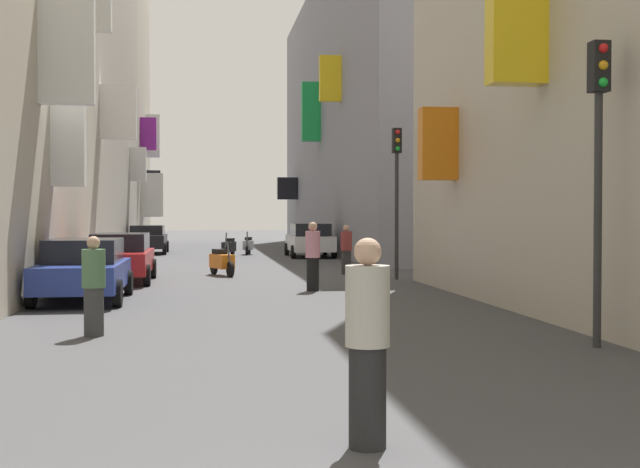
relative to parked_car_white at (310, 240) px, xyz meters
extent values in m
plane|color=#424244|center=(-3.67, -5.90, -0.81)|extent=(140.00, 140.00, 0.00)
cube|color=white|center=(-8.26, -17.02, 3.06)|extent=(0.82, 0.46, 2.37)
cube|color=white|center=(-8.04, -18.61, 5.10)|extent=(1.26, 0.37, 2.72)
cube|color=#B2A899|center=(-11.67, 1.80, 9.01)|extent=(6.00, 20.96, 19.62)
cube|color=white|center=(-8.25, 6.48, 3.78)|extent=(0.84, 0.42, 1.78)
cube|color=white|center=(-8.01, -6.56, 4.97)|extent=(1.32, 0.43, 2.00)
cube|color=#BCB29E|center=(-11.67, 18.19, 7.89)|extent=(6.00, 11.82, 17.40)
cube|color=blue|center=(-8.16, 16.34, 2.20)|extent=(1.03, 0.48, 2.40)
cube|color=black|center=(-8.12, 16.14, 2.77)|extent=(1.11, 0.42, 2.35)
cube|color=white|center=(-8.00, 14.98, 2.37)|extent=(1.33, 0.63, 2.70)
cube|color=white|center=(-8.21, 19.51, 6.43)|extent=(0.92, 0.38, 2.89)
cube|color=purple|center=(-8.18, 14.10, 6.07)|extent=(0.99, 0.47, 1.99)
cube|color=yellow|center=(0.81, -24.08, 4.95)|extent=(1.05, 0.51, 2.77)
cube|color=orange|center=(0.87, -18.59, 2.92)|extent=(0.92, 0.49, 1.79)
cube|color=gray|center=(4.33, 7.46, 6.69)|extent=(6.00, 33.28, 15.00)
cube|color=black|center=(0.66, 17.08, 2.87)|extent=(1.34, 0.55, 1.45)
cube|color=green|center=(0.83, 6.20, 6.63)|extent=(0.99, 0.64, 3.13)
cube|color=yellow|center=(0.84, -0.75, 7.32)|extent=(0.98, 0.39, 2.06)
cube|color=white|center=(0.00, 0.06, -0.16)|extent=(1.84, 4.45, 0.68)
cube|color=black|center=(0.00, -0.16, 0.46)|extent=(1.62, 2.49, 0.57)
cylinder|color=black|center=(-0.92, 1.53, -0.51)|extent=(0.18, 0.60, 0.60)
cylinder|color=black|center=(0.92, 1.53, -0.51)|extent=(0.18, 0.60, 0.60)
cylinder|color=black|center=(-0.92, -1.41, -0.51)|extent=(0.18, 0.60, 0.60)
cylinder|color=black|center=(0.92, -1.41, -0.51)|extent=(0.18, 0.60, 0.60)
cube|color=#B21E1E|center=(-7.30, -13.82, -0.20)|extent=(1.71, 4.47, 0.61)
cube|color=black|center=(-7.30, -13.60, 0.36)|extent=(1.51, 2.50, 0.51)
cylinder|color=black|center=(-6.44, -15.30, -0.51)|extent=(0.18, 0.60, 0.60)
cylinder|color=black|center=(-8.16, -15.30, -0.51)|extent=(0.18, 0.60, 0.60)
cylinder|color=black|center=(-6.44, -12.35, -0.51)|extent=(0.18, 0.60, 0.60)
cylinder|color=black|center=(-8.16, -12.35, -0.51)|extent=(0.18, 0.60, 0.60)
cube|color=black|center=(-7.66, 4.52, -0.18)|extent=(1.80, 4.42, 0.65)
cube|color=black|center=(-7.66, 4.74, 0.37)|extent=(1.59, 2.47, 0.47)
cylinder|color=black|center=(-6.76, 3.06, -0.51)|extent=(0.18, 0.60, 0.60)
cylinder|color=black|center=(-8.56, 3.06, -0.51)|extent=(0.18, 0.60, 0.60)
cylinder|color=black|center=(-6.76, 5.97, -0.51)|extent=(0.18, 0.60, 0.60)
cylinder|color=black|center=(-8.56, 5.97, -0.51)|extent=(0.18, 0.60, 0.60)
cube|color=navy|center=(-7.62, -19.23, -0.21)|extent=(1.79, 4.24, 0.58)
cube|color=black|center=(-7.62, -19.02, 0.34)|extent=(1.57, 2.37, 0.53)
cylinder|color=black|center=(-6.73, -20.63, -0.51)|extent=(0.18, 0.60, 0.60)
cylinder|color=black|center=(-8.51, -20.63, -0.51)|extent=(0.18, 0.60, 0.60)
cylinder|color=black|center=(-6.73, -17.83, -0.51)|extent=(0.18, 0.60, 0.60)
cylinder|color=black|center=(-8.51, -17.83, -0.51)|extent=(0.18, 0.60, 0.60)
cube|color=black|center=(-3.70, 0.83, -0.34)|extent=(0.73, 1.24, 0.45)
cube|color=black|center=(-3.64, 1.04, -0.04)|extent=(0.46, 0.62, 0.16)
cylinder|color=#4C4C51|center=(-3.86, 0.27, -0.02)|extent=(0.13, 0.28, 0.68)
cylinder|color=black|center=(-3.89, 0.13, -0.57)|extent=(0.22, 0.49, 0.48)
cylinder|color=black|center=(-3.51, 1.53, -0.57)|extent=(0.22, 0.49, 0.48)
cube|color=orange|center=(-4.31, -11.53, -0.34)|extent=(0.81, 1.28, 0.45)
cube|color=black|center=(-4.38, -11.32, -0.04)|extent=(0.49, 0.63, 0.16)
cylinder|color=#4C4C51|center=(-4.11, -12.10, -0.02)|extent=(0.15, 0.28, 0.68)
cylinder|color=black|center=(-4.06, -12.24, -0.57)|extent=(0.25, 0.49, 0.48)
cylinder|color=black|center=(-4.56, -10.83, -0.57)|extent=(0.25, 0.49, 0.48)
cube|color=#ADADB2|center=(-2.71, 2.75, -0.34)|extent=(0.59, 1.16, 0.45)
cube|color=black|center=(-2.68, 2.96, -0.04)|extent=(0.40, 0.60, 0.16)
cylinder|color=#4C4C51|center=(-2.78, 2.20, -0.02)|extent=(0.10, 0.28, 0.68)
cylinder|color=black|center=(-2.80, 2.06, -0.57)|extent=(0.17, 0.49, 0.48)
cylinder|color=black|center=(-2.61, 3.44, -0.57)|extent=(0.17, 0.49, 0.48)
cylinder|color=#303030|center=(-0.23, -11.47, -0.41)|extent=(0.34, 0.34, 0.79)
cylinder|color=maroon|center=(-0.23, -11.47, 0.29)|extent=(0.40, 0.40, 0.62)
sphere|color=tan|center=(-0.23, -11.47, 0.71)|extent=(0.21, 0.21, 0.21)
cylinder|color=black|center=(-2.11, -17.38, -0.37)|extent=(0.45, 0.45, 0.86)
cylinder|color=pink|center=(-2.11, -17.38, 0.40)|extent=(0.53, 0.53, 0.68)
sphere|color=tan|center=(-2.11, -17.38, 0.86)|extent=(0.23, 0.23, 0.23)
cylinder|color=#383838|center=(-6.69, -24.97, -0.41)|extent=(0.45, 0.45, 0.79)
cylinder|color=#4C724C|center=(-6.69, -24.97, 0.30)|extent=(0.53, 0.53, 0.63)
sphere|color=tan|center=(-6.69, -24.97, 0.72)|extent=(0.21, 0.21, 0.21)
cylinder|color=black|center=(-3.54, -32.14, -0.37)|extent=(0.33, 0.33, 0.87)
cylinder|color=#B2AD9E|center=(-3.54, -32.14, 0.41)|extent=(0.39, 0.39, 0.69)
sphere|color=tan|center=(-3.54, -32.14, 0.87)|extent=(0.24, 0.24, 0.24)
cylinder|color=#2D2D2D|center=(0.92, -13.85, 1.11)|extent=(0.12, 0.12, 3.84)
cube|color=black|center=(0.92, -13.85, 3.41)|extent=(0.26, 0.26, 0.75)
sphere|color=red|center=(0.92, -13.99, 3.66)|extent=(0.14, 0.14, 0.14)
sphere|color=orange|center=(0.92, -13.99, 3.41)|extent=(0.14, 0.14, 0.14)
sphere|color=green|center=(0.92, -13.99, 3.16)|extent=(0.14, 0.14, 0.14)
cylinder|color=#2D2D2D|center=(0.90, -27.21, 1.09)|extent=(0.12, 0.12, 3.79)
cube|color=black|center=(0.90, -27.21, 3.36)|extent=(0.26, 0.26, 0.75)
sphere|color=red|center=(0.90, -27.35, 3.61)|extent=(0.14, 0.14, 0.14)
sphere|color=orange|center=(0.90, -27.35, 3.36)|extent=(0.14, 0.14, 0.14)
sphere|color=green|center=(0.90, -27.35, 3.11)|extent=(0.14, 0.14, 0.14)
camera|label=1|loc=(-4.93, -39.25, 1.19)|focal=48.09mm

